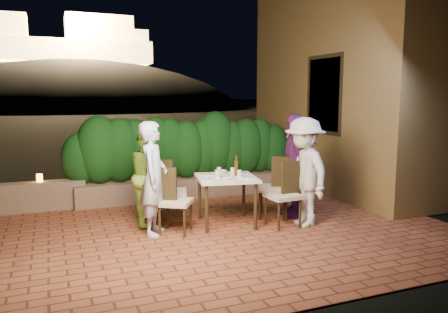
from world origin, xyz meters
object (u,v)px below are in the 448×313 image
parapet_lamp (40,178)px  chair_left_back (171,191)px  diner_blue (154,178)px  chair_left_front (175,201)px  bowl (221,172)px  diner_white (304,172)px  diner_green (149,176)px  beer_bottle (236,166)px  chair_right_back (272,187)px  diner_purple (294,165)px  dining_table (226,200)px  chair_right_front (283,194)px

parapet_lamp → chair_left_back: bearing=-38.6°
diner_blue → chair_left_front: bearing=-78.9°
bowl → diner_white: size_ratio=0.11×
chair_left_back → diner_green: size_ratio=0.66×
diner_blue → diner_green: bearing=18.8°
diner_white → bowl: bearing=-126.4°
beer_bottle → chair_right_back: 0.79m
chair_left_back → chair_right_back: 1.65m
diner_white → diner_purple: bearing=166.5°
diner_green → dining_table: bearing=-104.5°
chair_right_front → diner_green: 2.07m
chair_left_back → parapet_lamp: (-1.93, 1.54, 0.07)m
diner_purple → parapet_lamp: (-3.90, 1.94, -0.28)m
bowl → diner_white: bearing=-37.2°
dining_table → chair_right_front: size_ratio=0.89×
chair_left_front → chair_right_front: chair_right_front is taller
chair_left_back → diner_blue: (-0.39, -0.49, 0.32)m
dining_table → bowl: bearing=84.3°
parapet_lamp → diner_blue: bearing=-52.8°
chair_right_front → diner_white: diner_white is taller
beer_bottle → diner_green: bearing=161.2°
bowl → chair_left_front: 1.03m
parapet_lamp → chair_right_back: bearing=-27.8°
bowl → diner_purple: bearing=-13.2°
chair_right_front → diner_purple: diner_purple is taller
bowl → diner_white: diner_white is taller
chair_left_back → dining_table: bearing=-14.1°
chair_right_front → diner_white: 0.47m
dining_table → diner_white: bearing=-23.9°
beer_bottle → diner_green: (-1.27, 0.43, -0.15)m
bowl → diner_green: diner_green is taller
dining_table → diner_blue: (-1.14, -0.06, 0.44)m
chair_right_back → diner_blue: (-2.00, -0.17, 0.31)m
chair_right_back → diner_green: bearing=20.2°
chair_right_front → diner_purple: bearing=-138.7°
chair_left_front → diner_purple: (2.06, 0.17, 0.37)m
chair_right_back → chair_left_front: bearing=38.4°
chair_left_back → diner_white: (1.84, -0.91, 0.33)m
diner_purple → chair_left_front: bearing=-70.8°
chair_left_back → diner_blue: diner_blue is taller
chair_right_back → diner_green: (-1.95, 0.36, 0.26)m
chair_right_front → parapet_lamp: bearing=-38.4°
diner_green → parapet_lamp: size_ratio=10.88×
chair_left_back → diner_white: 2.08m
chair_right_front → diner_purple: size_ratio=0.58×
dining_table → chair_right_front: chair_right_front is taller
bowl → chair_right_back: 0.90m
diner_blue → diner_green: size_ratio=1.07×
chair_left_back → bowl: bearing=7.2°
chair_right_front → chair_right_back: 0.53m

